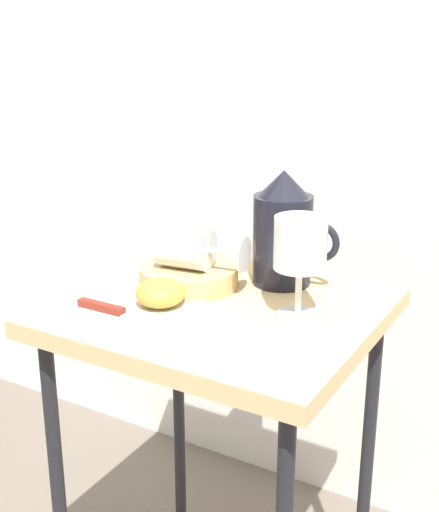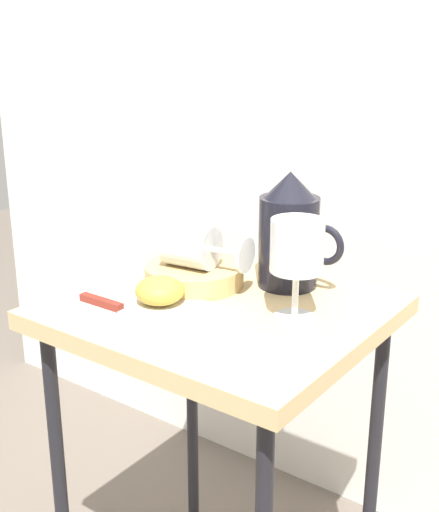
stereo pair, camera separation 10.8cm
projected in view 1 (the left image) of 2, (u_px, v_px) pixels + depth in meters
name	position (u px, v px, depth m)	size (l,w,h in m)	color
curtain_drape	(348.00, 3.00, 1.38)	(2.40, 0.03, 2.29)	silver
table	(220.00, 347.00, 1.13)	(0.49, 0.45, 0.68)	tan
linen_napkin	(139.00, 313.00, 1.06)	(0.28, 0.17, 0.00)	silver
basket_tray	(189.00, 275.00, 1.17)	(0.17, 0.17, 0.04)	tan
pitcher	(283.00, 238.00, 1.17)	(0.15, 0.10, 0.20)	black
wine_glass_upright	(300.00, 249.00, 1.02)	(0.08, 0.08, 0.16)	silver
wine_glass_tipped_near	(188.00, 247.00, 1.15)	(0.16, 0.08, 0.07)	silver
apple_half_left	(160.00, 293.00, 1.08)	(0.08, 0.08, 0.04)	#B29938
knife	(121.00, 313.00, 1.04)	(0.23, 0.02, 0.01)	silver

